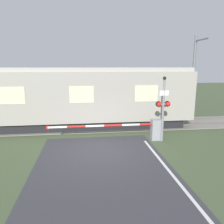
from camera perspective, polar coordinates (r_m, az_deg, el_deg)
name	(u,v)px	position (r m, az deg, el deg)	size (l,w,h in m)	color
ground_plane	(100,151)	(10.61, -3.25, -10.03)	(80.00, 80.00, 0.00)	#475638
track_bed	(95,126)	(14.78, -4.44, -3.58)	(36.00, 3.20, 0.13)	gray
train	(82,97)	(14.37, -7.83, 3.89)	(14.04, 3.09, 3.88)	black
crossing_barrier	(147,129)	(11.99, 9.09, -4.36)	(6.16, 0.44, 1.14)	gray
signal_post	(163,105)	(11.66, 13.25, 1.69)	(0.78, 0.26, 3.45)	gray
catenary_pole	(194,75)	(18.63, 20.53, 9.05)	(0.20, 1.90, 6.25)	slate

